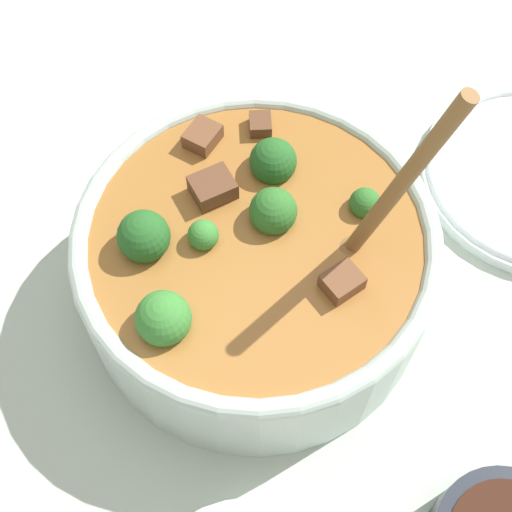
{
  "coord_description": "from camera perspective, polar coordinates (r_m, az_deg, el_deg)",
  "views": [
    {
      "loc": [
        -0.16,
        -0.24,
        0.57
      ],
      "look_at": [
        0.0,
        0.0,
        0.07
      ],
      "focal_mm": 50.0,
      "sensor_mm": 36.0,
      "label": 1
    }
  ],
  "objects": [
    {
      "name": "ground_plane",
      "position": [
        0.64,
        0.0,
        -3.0
      ],
      "size": [
        4.0,
        4.0,
        0.0
      ],
      "primitive_type": "plane",
      "color": "#ADBCAD"
    },
    {
      "name": "stew_bowl",
      "position": [
        0.59,
        -0.04,
        -0.32
      ],
      "size": [
        0.29,
        0.29,
        0.27
      ],
      "color": "#B2C6BC",
      "rests_on": "ground_plane"
    }
  ]
}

